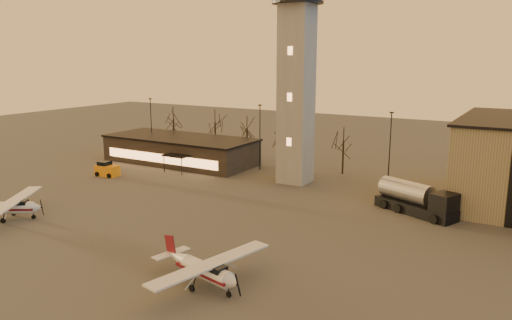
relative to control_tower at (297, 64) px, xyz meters
The scene contains 9 objects.
ground 34.15m from the control_tower, 90.00° to the right, with size 220.00×220.00×0.00m, color #3C3A38.
control_tower is the anchor object (origin of this frame).
terminal 26.24m from the control_tower, behind, with size 25.40×12.20×4.30m.
light_poles 10.97m from the control_tower, 63.48° to the left, with size 58.50×12.25×10.14m.
tree_row 19.48m from the control_tower, 146.24° to the left, with size 37.20×9.20×8.80m.
cessna_front 37.14m from the control_tower, 75.05° to the right, with size 9.05×11.36×3.13m.
cessna_rear 38.91m from the control_tower, 122.35° to the right, with size 9.19×10.41×3.15m.
fuel_truck 24.08m from the control_tower, 18.47° to the right, with size 9.73×6.20×3.50m.
service_cart 31.69m from the control_tower, 156.91° to the right, with size 3.55×2.42×2.16m.
Camera 1 is at (29.78, -31.27, 17.41)m, focal length 35.00 mm.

